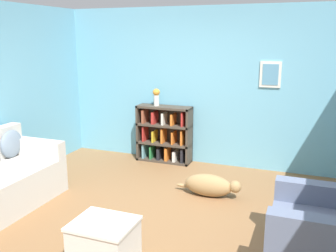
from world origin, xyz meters
TOP-DOWN VIEW (x-y plane):
  - ground_plane at (0.00, 0.00)m, footprint 14.00×14.00m
  - wall_back at (0.00, 2.25)m, footprint 5.60×0.13m
  - bookshelf at (-0.70, 2.05)m, footprint 0.94×0.30m
  - recliner_chair at (1.90, -0.27)m, footprint 1.00×0.99m
  - coffee_table at (-0.15, -0.94)m, footprint 0.59×0.51m
  - dog at (0.43, 0.88)m, footprint 0.93×0.27m
  - vase at (-0.84, 2.03)m, footprint 0.12×0.12m

SIDE VIEW (x-z plane):
  - ground_plane at x=0.00m, z-range 0.00..0.00m
  - dog at x=0.43m, z-range 0.00..0.31m
  - coffee_table at x=-0.15m, z-range 0.01..0.41m
  - recliner_chair at x=1.90m, z-range -0.16..0.84m
  - bookshelf at x=-0.70m, z-range -0.02..0.95m
  - vase at x=-0.84m, z-range 0.99..1.28m
  - wall_back at x=0.00m, z-range 0.00..2.60m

